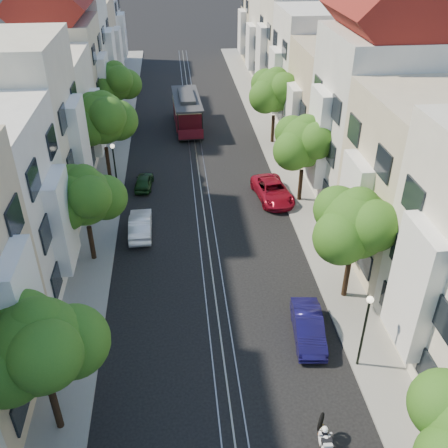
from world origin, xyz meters
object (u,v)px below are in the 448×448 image
object	(u,v)px
lamp_west	(114,162)
tree_w_c	(103,119)
tree_w_b	(85,198)
tree_e_d	(276,91)
sportbike_rider	(325,441)
cable_car	(187,110)
tree_e_c	(305,143)
lamp_east	(366,321)
parked_car_e_mid	(308,327)
tree_w_a	(41,347)
tree_e_b	(356,225)
parked_car_w_mid	(140,225)
parked_car_e_far	(273,191)
tree_w_d	(115,83)
parked_car_w_far	(144,181)

from	to	relation	value
lamp_west	tree_w_c	bearing A→B (deg)	105.75
tree_w_b	tree_e_d	bearing A→B (deg)	49.73
sportbike_rider	tree_w_c	bearing A→B (deg)	115.35
tree_w_c	cable_car	xyz separation A→B (m)	(6.64, 10.63, -3.22)
tree_e_c	tree_w_c	bearing A→B (deg)	160.85
lamp_east	parked_car_e_mid	distance (m)	3.58
tree_w_a	sportbike_rider	world-z (taller)	tree_w_a
tree_e_c	tree_e_d	xyz separation A→B (m)	(0.00, 11.00, 0.27)
tree_w_b	tree_e_b	bearing A→B (deg)	-19.15
parked_car_w_mid	cable_car	bearing A→B (deg)	-102.57
lamp_east	parked_car_w_mid	xyz separation A→B (m)	(-10.70, 12.68, -2.17)
tree_e_b	parked_car_e_far	bearing A→B (deg)	99.95
tree_w_d	cable_car	world-z (taller)	tree_w_d
parked_car_e_mid	parked_car_e_far	world-z (taller)	parked_car_e_far
cable_car	tree_e_d	bearing A→B (deg)	-33.20
tree_w_b	parked_car_w_far	distance (m)	10.43
tree_e_d	tree_w_d	xyz separation A→B (m)	(-14.40, 5.00, -0.27)
tree_w_c	lamp_west	size ratio (longest dim) A/B	1.71
tree_w_d	sportbike_rider	size ratio (longest dim) A/B	3.17
tree_e_b	tree_w_a	world-z (taller)	same
tree_e_b	tree_w_c	size ratio (longest dim) A/B	0.94
tree_w_c	parked_car_e_mid	bearing A→B (deg)	-58.55
tree_w_d	cable_car	distance (m)	7.20
tree_e_c	sportbike_rider	xyz separation A→B (m)	(-3.82, -20.29, -3.78)
tree_e_c	parked_car_w_mid	distance (m)	12.74
tree_e_d	parked_car_e_far	size ratio (longest dim) A/B	1.38
lamp_east	tree_e_d	bearing A→B (deg)	87.96
lamp_east	cable_car	xyz separation A→B (m)	(-6.80, 31.60, -1.00)
tree_e_c	parked_car_w_mid	world-z (taller)	tree_e_c
tree_w_a	tree_w_d	bearing A→B (deg)	90.00
tree_w_a	parked_car_w_mid	size ratio (longest dim) A/B	1.63
tree_w_d	parked_car_e_far	distance (m)	20.25
tree_e_c	tree_e_d	size ratio (longest dim) A/B	0.95
tree_e_c	tree_w_b	distance (m)	15.60
tree_e_d	parked_car_w_far	size ratio (longest dim) A/B	2.15
sportbike_rider	cable_car	size ratio (longest dim) A/B	0.25
tree_e_d	tree_w_b	distance (m)	22.28
tree_e_d	tree_w_a	size ratio (longest dim) A/B	1.02
tree_w_c	parked_car_e_mid	distance (m)	22.55
cable_car	parked_car_w_mid	size ratio (longest dim) A/B	2.01
tree_w_c	parked_car_w_mid	bearing A→B (deg)	-71.74
tree_w_c	sportbike_rider	world-z (taller)	tree_w_c
tree_e_b	tree_w_d	size ratio (longest dim) A/B	1.03
parked_car_e_mid	tree_w_b	bearing A→B (deg)	151.61
tree_e_b	tree_w_d	xyz separation A→B (m)	(-14.40, 27.00, -0.13)
cable_car	parked_car_w_mid	distance (m)	19.36
tree_w_c	tree_w_d	bearing A→B (deg)	90.00
cable_car	parked_car_w_mid	bearing A→B (deg)	-104.04
tree_e_b	parked_car_e_mid	bearing A→B (deg)	-134.94
tree_e_b	parked_car_w_mid	world-z (taller)	tree_e_b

